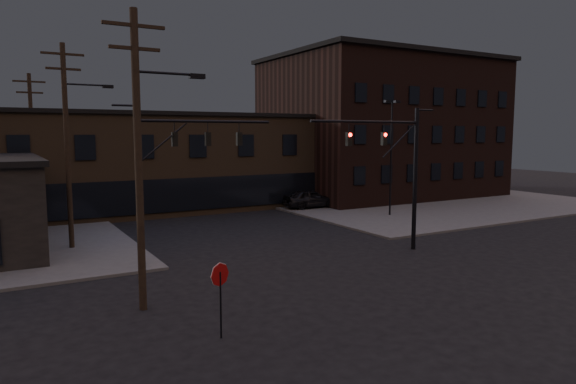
# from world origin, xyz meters

# --- Properties ---
(ground) EXTENTS (140.00, 140.00, 0.00)m
(ground) POSITION_xyz_m (0.00, 0.00, 0.00)
(ground) COLOR black
(ground) RESTS_ON ground
(sidewalk_ne) EXTENTS (30.00, 30.00, 0.15)m
(sidewalk_ne) POSITION_xyz_m (22.00, 22.00, 0.07)
(sidewalk_ne) COLOR #474744
(sidewalk_ne) RESTS_ON ground
(building_row) EXTENTS (40.00, 12.00, 8.00)m
(building_row) POSITION_xyz_m (0.00, 28.00, 4.00)
(building_row) COLOR #483826
(building_row) RESTS_ON ground
(building_right) EXTENTS (22.00, 16.00, 14.00)m
(building_right) POSITION_xyz_m (22.00, 26.00, 7.00)
(building_right) COLOR black
(building_right) RESTS_ON ground
(traffic_signal_near) EXTENTS (7.12, 0.24, 8.00)m
(traffic_signal_near) POSITION_xyz_m (5.36, 4.50, 4.93)
(traffic_signal_near) COLOR black
(traffic_signal_near) RESTS_ON ground
(traffic_signal_far) EXTENTS (7.12, 0.24, 8.00)m
(traffic_signal_far) POSITION_xyz_m (-6.72, 8.00, 5.01)
(traffic_signal_far) COLOR black
(traffic_signal_far) RESTS_ON ground
(stop_sign) EXTENTS (0.72, 0.33, 2.48)m
(stop_sign) POSITION_xyz_m (-8.00, -1.99, 1.84)
(stop_sign) COLOR black
(stop_sign) RESTS_ON ground
(utility_pole_near) EXTENTS (3.70, 0.28, 11.00)m
(utility_pole_near) POSITION_xyz_m (-9.43, 2.00, 5.87)
(utility_pole_near) COLOR black
(utility_pole_near) RESTS_ON ground
(utility_pole_mid) EXTENTS (3.70, 0.28, 11.50)m
(utility_pole_mid) POSITION_xyz_m (-10.44, 14.00, 6.13)
(utility_pole_mid) COLOR black
(utility_pole_mid) RESTS_ON ground
(utility_pole_far) EXTENTS (2.20, 0.28, 11.00)m
(utility_pole_far) POSITION_xyz_m (-11.50, 26.00, 5.78)
(utility_pole_far) COLOR black
(utility_pole_far) RESTS_ON ground
(lot_light_a) EXTENTS (1.50, 0.28, 9.14)m
(lot_light_a) POSITION_xyz_m (13.00, 14.00, 5.51)
(lot_light_a) COLOR black
(lot_light_a) RESTS_ON ground
(lot_light_b) EXTENTS (1.50, 0.28, 9.14)m
(lot_light_b) POSITION_xyz_m (19.00, 19.00, 5.51)
(lot_light_b) COLOR black
(lot_light_b) RESTS_ON ground
(parked_car_lot_a) EXTENTS (4.87, 2.27, 1.61)m
(parked_car_lot_a) POSITION_xyz_m (9.64, 20.51, 0.96)
(parked_car_lot_a) COLOR black
(parked_car_lot_a) RESTS_ON sidewalk_ne
(parked_car_lot_b) EXTENTS (5.16, 2.20, 1.48)m
(parked_car_lot_b) POSITION_xyz_m (18.03, 23.82, 0.89)
(parked_car_lot_b) COLOR #B7B7B9
(parked_car_lot_b) RESTS_ON sidewalk_ne
(car_crossing) EXTENTS (3.51, 5.38, 1.68)m
(car_crossing) POSITION_xyz_m (0.55, 24.79, 0.84)
(car_crossing) COLOR black
(car_crossing) RESTS_ON ground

